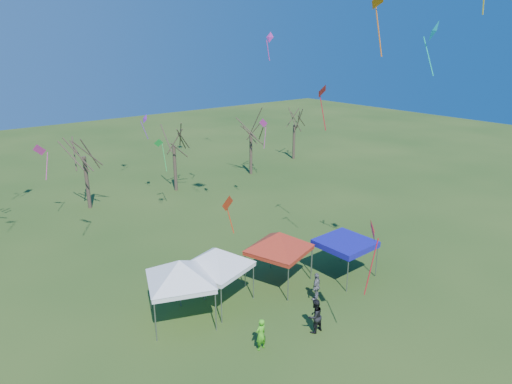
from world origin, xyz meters
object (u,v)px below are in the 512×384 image
(tent_white_mid, at_px, (216,252))
(tree_4, at_px, (251,119))
(person_green, at_px, (261,334))
(person_grey, at_px, (316,286))
(tent_white_west, at_px, (179,264))
(tree_2, at_px, (82,137))
(tent_red, at_px, (279,236))
(tent_blue, at_px, (345,244))
(tree_5, at_px, (295,113))
(tree_3, at_px, (173,129))
(person_dark, at_px, (315,316))

(tent_white_mid, bearing_deg, tree_4, 47.73)
(person_green, bearing_deg, person_grey, -168.70)
(tent_white_west, bearing_deg, tree_2, 83.70)
(tent_red, xyz_separation_m, person_grey, (0.42, -2.73, -2.30))
(tent_white_west, height_order, tent_red, tent_white_west)
(tent_blue, height_order, person_green, tent_blue)
(tree_5, xyz_separation_m, tent_white_west, (-28.28, -21.56, -2.52))
(tree_4, distance_m, person_grey, 26.58)
(tree_2, relative_size, tent_white_west, 1.95)
(tent_white_west, distance_m, person_grey, 7.90)
(tent_white_west, height_order, person_grey, tent_white_west)
(tent_white_west, bearing_deg, tent_blue, -11.87)
(tent_blue, distance_m, person_green, 9.02)
(tree_2, height_order, tent_white_mid, tree_2)
(tree_3, distance_m, tent_white_mid, 21.22)
(tent_blue, bearing_deg, tent_white_west, 168.13)
(tent_red, bearing_deg, tent_blue, -25.63)
(tree_3, height_order, tent_red, tree_3)
(tree_3, height_order, tent_blue, tree_3)
(tent_blue, bearing_deg, person_grey, -164.93)
(tree_4, xyz_separation_m, person_grey, (-13.04, -22.57, -5.23))
(tent_red, height_order, person_dark, tent_red)
(person_green, bearing_deg, tent_blue, -168.80)
(tent_blue, bearing_deg, tent_white_mid, 163.34)
(tree_4, height_order, tent_red, tree_4)
(tree_3, distance_m, person_green, 26.18)
(tent_red, bearing_deg, tree_3, 78.25)
(tent_white_west, bearing_deg, tent_white_mid, 4.90)
(tree_4, height_order, tent_white_mid, tree_4)
(tent_white_west, bearing_deg, tent_red, -2.96)
(person_grey, relative_size, person_green, 1.02)
(tent_white_mid, relative_size, tent_blue, 1.37)
(tent_white_mid, height_order, person_green, tent_white_mid)
(tree_5, height_order, person_green, tree_5)
(person_grey, relative_size, person_dark, 0.92)
(tree_2, relative_size, tree_3, 1.03)
(tree_5, relative_size, person_dark, 4.14)
(tree_3, height_order, person_grey, tree_3)
(tree_3, xyz_separation_m, person_dark, (-5.95, -24.67, -5.18))
(tree_2, xyz_separation_m, tent_blue, (8.07, -22.03, -4.12))
(tent_white_mid, height_order, tent_red, tent_red)
(tent_white_mid, bearing_deg, tent_red, -7.49)
(tree_4, xyz_separation_m, tent_white_mid, (-17.54, -19.30, -2.94))
(tent_white_west, distance_m, person_green, 5.36)
(person_dark, bearing_deg, tree_5, -130.81)
(tent_white_mid, distance_m, tent_red, 4.12)
(person_dark, bearing_deg, tent_white_west, -47.10)
(tree_5, distance_m, person_green, 37.58)
(person_green, bearing_deg, tent_white_west, -73.79)
(tree_5, xyz_separation_m, person_green, (-26.63, -26.06, -4.91))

